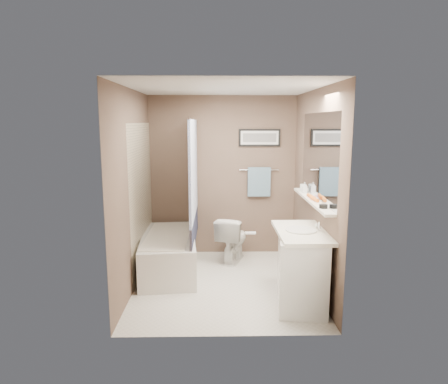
{
  "coord_description": "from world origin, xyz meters",
  "views": [
    {
      "loc": [
        -0.09,
        -4.75,
        2.02
      ],
      "look_at": [
        0.0,
        0.15,
        1.15
      ],
      "focal_mm": 32.0,
      "sensor_mm": 36.0,
      "label": 1
    }
  ],
  "objects_px": {
    "vanity": "(301,269)",
    "hair_brush_back": "(311,196)",
    "bathtub": "(168,254)",
    "soap_bottle": "(304,187)",
    "candle_bowl_near": "(323,206)",
    "toilet": "(233,239)",
    "hair_brush_front": "(314,199)",
    "glass_jar": "(303,188)"
  },
  "relations": [
    {
      "from": "toilet",
      "to": "glass_jar",
      "type": "bearing_deg",
      "value": 168.82
    },
    {
      "from": "toilet",
      "to": "hair_brush_back",
      "type": "height_order",
      "value": "hair_brush_back"
    },
    {
      "from": "hair_brush_back",
      "to": "glass_jar",
      "type": "xyz_separation_m",
      "value": [
        0.0,
        0.45,
        0.03
      ]
    },
    {
      "from": "bathtub",
      "to": "vanity",
      "type": "xyz_separation_m",
      "value": [
        1.6,
        -0.99,
        0.15
      ]
    },
    {
      "from": "glass_jar",
      "to": "candle_bowl_near",
      "type": "bearing_deg",
      "value": -90.0
    },
    {
      "from": "candle_bowl_near",
      "to": "toilet",
      "type": "bearing_deg",
      "value": 120.67
    },
    {
      "from": "vanity",
      "to": "soap_bottle",
      "type": "bearing_deg",
      "value": 84.95
    },
    {
      "from": "bathtub",
      "to": "hair_brush_back",
      "type": "relative_size",
      "value": 6.82
    },
    {
      "from": "hair_brush_back",
      "to": "glass_jar",
      "type": "relative_size",
      "value": 2.2
    },
    {
      "from": "soap_bottle",
      "to": "hair_brush_back",
      "type": "bearing_deg",
      "value": -90.0
    },
    {
      "from": "toilet",
      "to": "candle_bowl_near",
      "type": "bearing_deg",
      "value": 139.11
    },
    {
      "from": "hair_brush_front",
      "to": "candle_bowl_near",
      "type": "bearing_deg",
      "value": -90.0
    },
    {
      "from": "toilet",
      "to": "soap_bottle",
      "type": "distance_m",
      "value": 1.37
    },
    {
      "from": "hair_brush_front",
      "to": "glass_jar",
      "type": "height_order",
      "value": "glass_jar"
    },
    {
      "from": "vanity",
      "to": "hair_brush_front",
      "type": "distance_m",
      "value": 0.81
    },
    {
      "from": "toilet",
      "to": "candle_bowl_near",
      "type": "height_order",
      "value": "candle_bowl_near"
    },
    {
      "from": "toilet",
      "to": "vanity",
      "type": "height_order",
      "value": "vanity"
    },
    {
      "from": "candle_bowl_near",
      "to": "hair_brush_back",
      "type": "relative_size",
      "value": 0.41
    },
    {
      "from": "vanity",
      "to": "soap_bottle",
      "type": "height_order",
      "value": "soap_bottle"
    },
    {
      "from": "hair_brush_front",
      "to": "soap_bottle",
      "type": "xyz_separation_m",
      "value": [
        0.0,
        0.53,
        0.05
      ]
    },
    {
      "from": "vanity",
      "to": "hair_brush_back",
      "type": "height_order",
      "value": "hair_brush_back"
    },
    {
      "from": "vanity",
      "to": "hair_brush_front",
      "type": "bearing_deg",
      "value": 64.95
    },
    {
      "from": "hair_brush_front",
      "to": "glass_jar",
      "type": "bearing_deg",
      "value": 90.0
    },
    {
      "from": "glass_jar",
      "to": "soap_bottle",
      "type": "distance_m",
      "value": 0.08
    },
    {
      "from": "bathtub",
      "to": "soap_bottle",
      "type": "height_order",
      "value": "soap_bottle"
    },
    {
      "from": "soap_bottle",
      "to": "bathtub",
      "type": "bearing_deg",
      "value": 174.39
    },
    {
      "from": "toilet",
      "to": "hair_brush_back",
      "type": "distance_m",
      "value": 1.54
    },
    {
      "from": "toilet",
      "to": "glass_jar",
      "type": "relative_size",
      "value": 6.66
    },
    {
      "from": "vanity",
      "to": "candle_bowl_near",
      "type": "xyz_separation_m",
      "value": [
        0.19,
        -0.11,
        0.73
      ]
    },
    {
      "from": "bathtub",
      "to": "toilet",
      "type": "height_order",
      "value": "toilet"
    },
    {
      "from": "hair_brush_back",
      "to": "glass_jar",
      "type": "bearing_deg",
      "value": 90.0
    },
    {
      "from": "vanity",
      "to": "glass_jar",
      "type": "xyz_separation_m",
      "value": [
        0.19,
        0.9,
        0.77
      ]
    },
    {
      "from": "vanity",
      "to": "hair_brush_back",
      "type": "distance_m",
      "value": 0.88
    },
    {
      "from": "vanity",
      "to": "hair_brush_back",
      "type": "xyz_separation_m",
      "value": [
        0.19,
        0.44,
        0.74
      ]
    },
    {
      "from": "vanity",
      "to": "soap_bottle",
      "type": "distance_m",
      "value": 1.15
    },
    {
      "from": "vanity",
      "to": "hair_brush_front",
      "type": "relative_size",
      "value": 4.09
    },
    {
      "from": "glass_jar",
      "to": "soap_bottle",
      "type": "xyz_separation_m",
      "value": [
        0.0,
        -0.08,
        0.02
      ]
    },
    {
      "from": "toilet",
      "to": "glass_jar",
      "type": "height_order",
      "value": "glass_jar"
    },
    {
      "from": "bathtub",
      "to": "vanity",
      "type": "height_order",
      "value": "vanity"
    },
    {
      "from": "hair_brush_front",
      "to": "hair_brush_back",
      "type": "height_order",
      "value": "same"
    },
    {
      "from": "candle_bowl_near",
      "to": "soap_bottle",
      "type": "bearing_deg",
      "value": 90.0
    },
    {
      "from": "bathtub",
      "to": "soap_bottle",
      "type": "distance_m",
      "value": 2.02
    }
  ]
}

